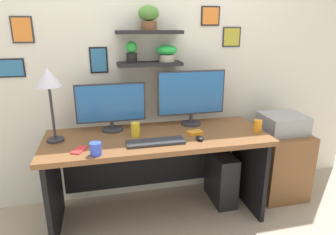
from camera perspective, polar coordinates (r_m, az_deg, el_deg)
The scene contains 16 objects.
ground_plane at distance 2.74m, azimuth -1.90°, elevation -18.32°, with size 8.00×8.00×0.00m, color tan.
back_wall_assembly at distance 2.66m, azimuth -4.09°, elevation 12.12°, with size 4.40×0.24×2.70m.
desk at distance 2.51m, azimuth -2.28°, elevation -7.40°, with size 1.79×0.68×0.75m.
monitor_left at distance 2.48m, azimuth -11.06°, elevation 2.30°, with size 0.58×0.18×0.40m.
monitor_right at distance 2.59m, azimuth 4.56°, elevation 4.33°, with size 0.61×0.18×0.48m.
keyboard at distance 2.22m, azimuth -2.44°, elevation -4.81°, with size 0.44×0.14×0.02m, color #2D2D33.
computer_mouse at distance 2.29m, azimuth 6.18°, elevation -4.02°, with size 0.06×0.09×0.03m, color black.
desk_lamp at distance 2.31m, azimuth -22.26°, elevation 6.33°, with size 0.19×0.19×0.57m.
cell_phone at distance 2.19m, azimuth -16.92°, elevation -6.07°, with size 0.07×0.14×0.01m, color red.
coffee_mug at distance 2.07m, azimuth -13.93°, elevation -5.97°, with size 0.08×0.08×0.09m, color blue.
pen_cup at distance 2.56m, azimuth 17.06°, elevation -1.57°, with size 0.07×0.07×0.10m, color orange.
scissors_tray at distance 2.42m, azimuth 5.31°, elevation -2.94°, with size 0.12×0.08×0.02m, color orange.
water_cup at distance 2.37m, azimuth -6.36°, elevation -2.29°, with size 0.07×0.07×0.11m, color yellow.
drawer_cabinet at distance 3.09m, azimuth 20.64°, elevation -8.25°, with size 0.44×0.50×0.64m, color brown.
printer at distance 2.94m, azimuth 21.47°, elevation -1.08°, with size 0.38×0.34×0.17m, color #9E9EA3.
computer_tower_right at distance 2.85m, azimuth 10.29°, elevation -11.35°, with size 0.18×0.40×0.48m, color black.
Camera 1 is at (-0.42, -2.18, 1.60)m, focal length 31.28 mm.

